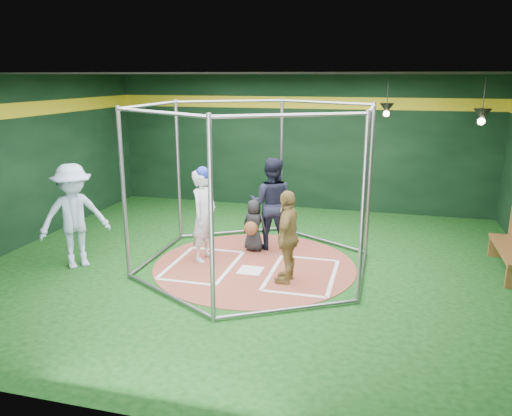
# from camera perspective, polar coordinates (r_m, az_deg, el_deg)

# --- Properties ---
(room_shell) EXTENTS (10.10, 9.10, 3.53)m
(room_shell) POSITION_cam_1_polar(r_m,az_deg,el_deg) (9.00, -0.15, 3.88)
(room_shell) COLOR #0C360C
(room_shell) RESTS_ON ground
(clay_disc) EXTENTS (3.80, 3.80, 0.01)m
(clay_disc) POSITION_cam_1_polar(r_m,az_deg,el_deg) (9.48, -0.16, -6.55)
(clay_disc) COLOR brown
(clay_disc) RESTS_ON ground
(home_plate) EXTENTS (0.43, 0.43, 0.01)m
(home_plate) POSITION_cam_1_polar(r_m,az_deg,el_deg) (9.21, -0.65, -7.14)
(home_plate) COLOR white
(home_plate) RESTS_ON clay_disc
(batter_box_left) EXTENTS (1.17, 1.77, 0.01)m
(batter_box_left) POSITION_cam_1_polar(r_m,az_deg,el_deg) (9.54, -6.11, -6.45)
(batter_box_left) COLOR white
(batter_box_left) RESTS_ON clay_disc
(batter_box_right) EXTENTS (1.17, 1.77, 0.01)m
(batter_box_right) POSITION_cam_1_polar(r_m,az_deg,el_deg) (9.07, 5.29, -7.58)
(batter_box_right) COLOR white
(batter_box_right) RESTS_ON clay_disc
(batting_cage) EXTENTS (4.05, 4.67, 3.00)m
(batting_cage) POSITION_cam_1_polar(r_m,az_deg,el_deg) (9.04, -0.16, 2.29)
(batting_cage) COLOR gray
(batting_cage) RESTS_ON ground
(pendant_lamp_near) EXTENTS (0.34, 0.34, 0.90)m
(pendant_lamp_near) POSITION_cam_1_polar(r_m,az_deg,el_deg) (12.15, 14.71, 10.96)
(pendant_lamp_near) COLOR black
(pendant_lamp_near) RESTS_ON room_shell
(pendant_lamp_far) EXTENTS (0.34, 0.34, 0.90)m
(pendant_lamp_far) POSITION_cam_1_polar(r_m,az_deg,el_deg) (10.68, 24.42, 9.66)
(pendant_lamp_far) COLOR black
(pendant_lamp_far) RESTS_ON room_shell
(batter_figure) EXTENTS (0.52, 0.70, 1.83)m
(batter_figure) POSITION_cam_1_polar(r_m,az_deg,el_deg) (9.54, -6.01, -0.70)
(batter_figure) COLOR silver
(batter_figure) RESTS_ON clay_disc
(visitor_leopard) EXTENTS (0.44, 0.97, 1.62)m
(visitor_leopard) POSITION_cam_1_polar(r_m,az_deg,el_deg) (8.52, 3.64, -3.27)
(visitor_leopard) COLOR tan
(visitor_leopard) RESTS_ON clay_disc
(catcher_figure) EXTENTS (0.57, 0.60, 1.07)m
(catcher_figure) POSITION_cam_1_polar(r_m,az_deg,el_deg) (10.07, -0.25, -2.01)
(catcher_figure) COLOR black
(catcher_figure) RESTS_ON clay_disc
(umpire) EXTENTS (0.96, 0.77, 1.89)m
(umpire) POSITION_cam_1_polar(r_m,az_deg,el_deg) (10.15, 1.76, 0.52)
(umpire) COLOR black
(umpire) RESTS_ON clay_disc
(bystander_blue) EXTENTS (1.40, 1.40, 1.95)m
(bystander_blue) POSITION_cam_1_polar(r_m,az_deg,el_deg) (9.75, -20.07, -0.89)
(bystander_blue) COLOR #9DB6D0
(bystander_blue) RESTS_ON ground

